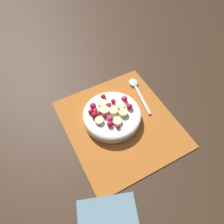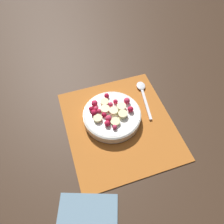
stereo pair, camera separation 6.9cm
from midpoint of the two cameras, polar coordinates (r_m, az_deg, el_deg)
The scene contains 5 objects.
ground_plane at distance 0.71m, azimuth 4.74°, elevation -3.63°, with size 3.00×3.00×0.00m, color #382619.
placemat at distance 0.71m, azimuth 4.76°, elevation -3.50°, with size 0.37×0.34×0.01m.
fruit_bowl at distance 0.70m, azimuth 2.75°, elevation -1.02°, with size 0.19×0.19×0.05m.
spoon at distance 0.80m, azimuth 10.44°, elevation 5.17°, with size 0.17×0.05×0.01m.
napkin at distance 0.61m, azimuth -3.00°, elevation -27.03°, with size 0.18×0.19×0.01m.
Camera 2 is at (-0.35, 0.14, 0.61)m, focal length 35.00 mm.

